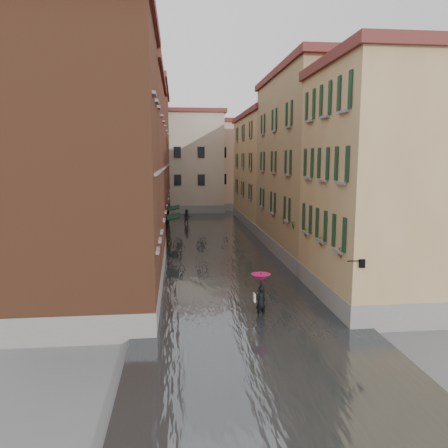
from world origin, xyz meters
TOP-DOWN VIEW (x-y plane):
  - ground at (0.00, 0.00)m, footprint 120.00×120.00m
  - floodwater at (0.00, 13.00)m, footprint 10.00×60.00m
  - building_left_near at (-7.00, -2.00)m, footprint 6.00×8.00m
  - building_left_mid at (-7.00, 9.00)m, footprint 6.00×14.00m
  - building_left_far at (-7.00, 24.00)m, footprint 6.00×16.00m
  - building_right_near at (7.00, -2.00)m, footprint 6.00×8.00m
  - building_right_mid at (7.00, 9.00)m, footprint 6.00×14.00m
  - building_right_far at (7.00, 24.00)m, footprint 6.00×16.00m
  - building_end_cream at (-3.00, 38.00)m, footprint 12.00×9.00m
  - building_end_pink at (6.00, 40.00)m, footprint 10.00×9.00m
  - awning_near at (-3.48, 12.72)m, footprint 1.09×3.24m
  - awning_far at (-3.48, 19.15)m, footprint 1.09×3.14m
  - wall_lantern at (4.33, -6.00)m, footprint 0.71×0.22m
  - window_planters at (4.12, 0.56)m, footprint 0.59×11.12m
  - pedestrian_main at (0.62, -3.80)m, footprint 0.93×0.93m
  - pedestrian_far at (-2.08, 24.45)m, footprint 0.88×0.71m

SIDE VIEW (x-z plane):
  - ground at x=0.00m, z-range 0.00..0.00m
  - floodwater at x=0.00m, z-range 0.00..0.20m
  - pedestrian_far at x=-2.08m, z-range 0.00..1.75m
  - pedestrian_main at x=0.62m, z-range 0.24..2.30m
  - awning_far at x=-3.48m, z-range 1.07..3.87m
  - awning_near at x=-3.48m, z-range 1.07..3.87m
  - wall_lantern at x=4.33m, z-range 2.83..3.18m
  - window_planters at x=4.12m, z-range 3.09..3.93m
  - building_right_near at x=7.00m, z-range 0.00..11.50m
  - building_right_far at x=7.00m, z-range 0.00..11.50m
  - building_end_pink at x=6.00m, z-range 0.00..12.00m
  - building_left_mid at x=-7.00m, z-range 0.00..12.50m
  - building_left_near at x=-7.00m, z-range 0.00..13.00m
  - building_right_mid at x=7.00m, z-range 0.00..13.00m
  - building_end_cream at x=-3.00m, z-range 0.00..13.00m
  - building_left_far at x=-7.00m, z-range 0.00..14.00m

